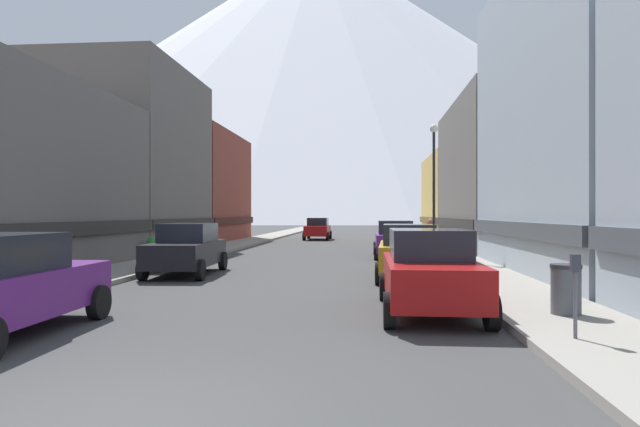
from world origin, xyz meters
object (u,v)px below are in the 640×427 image
Objects in this scene: car_right_0 at (429,271)px; parking_meter_near at (575,284)px; potted_plant_0 at (153,247)px; car_right_2 at (395,239)px; streetlamp_right at (434,171)px; car_left_1 at (187,249)px; pedestrian_1 at (430,234)px; car_right_1 at (408,251)px; trash_bin_right at (566,289)px; car_driving_0 at (318,229)px.

parking_meter_near is (1.95, -2.87, 0.11)m from car_right_0.
parking_meter_near is 19.14m from potted_plant_0.
parking_meter_near is at bearing -83.65° from car_right_2.
car_right_2 is 11.28m from potted_plant_0.
streetlamp_right is at bearing 91.53° from parking_meter_near.
car_left_1 is 2.68× the size of pedestrian_1.
car_right_0 is at bearing -90.00° from car_right_2.
car_right_1 is 7.22m from trash_bin_right.
car_right_2 is 4.66× the size of potted_plant_0.
car_driving_0 is 3.31× the size of parking_meter_near.
car_right_1 and car_driving_0 have the same top height.
car_driving_0 is (-5.40, 26.29, 0.00)m from car_right_1.
car_right_1 is (-0.00, 5.98, 0.00)m from car_right_0.
streetlamp_right reaches higher than car_driving_0.
pedestrian_1 is at bearing 83.43° from car_right_0.
car_driving_0 is at bearing 101.60° from car_right_1.
pedestrian_1 reaches higher than car_left_1.
trash_bin_right is (7.95, -33.03, -0.26)m from car_driving_0.
car_right_2 reaches higher than potted_plant_0.
streetlamp_right reaches higher than parking_meter_near.
parking_meter_near is at bearing -55.85° from car_right_0.
streetlamp_right reaches higher than pedestrian_1.
car_right_1 is at bearing 110.73° from trash_bin_right.
car_right_2 is at bearing 16.78° from potted_plant_0.
car_right_1 is 2.68× the size of pedestrian_1.
car_right_1 and car_right_2 have the same top height.
car_right_1 is 4.73× the size of potted_plant_0.
pedestrian_1 is (13.25, 9.87, 0.27)m from potted_plant_0.
car_driving_0 is at bearing 75.49° from potted_plant_0.
potted_plant_0 is at bearing -176.78° from streetlamp_right.
trash_bin_right is (2.55, -15.42, -0.26)m from car_right_2.
car_right_0 is 4.66× the size of potted_plant_0.
car_right_2 is 0.75× the size of streetlamp_right.
car_right_2 is 2.63× the size of pedestrian_1.
car_right_0 is at bearing -96.57° from pedestrian_1.
parking_meter_near is (9.55, -9.46, 0.11)m from car_left_1.
pedestrian_1 reaches higher than parking_meter_near.
car_right_1 is 12.08m from potted_plant_0.
streetlamp_right reaches higher than potted_plant_0.
car_driving_0 is 33.97m from trash_bin_right.
trash_bin_right is at bearing -85.55° from streetlamp_right.
car_right_1 is at bearing -4.55° from car_left_1.
pedestrian_1 is (2.45, 6.61, 0.02)m from car_right_2.
car_right_0 is at bearing -97.30° from streetlamp_right.
car_right_0 and car_right_2 have the same top height.
car_driving_0 is (-5.40, 17.61, 0.00)m from car_right_2.
parking_meter_near is at bearing -91.19° from pedestrian_1.
streetlamp_right reaches higher than car_right_2.
potted_plant_0 is 0.16× the size of streetlamp_right.
car_right_1 is 1.02× the size of car_right_2.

